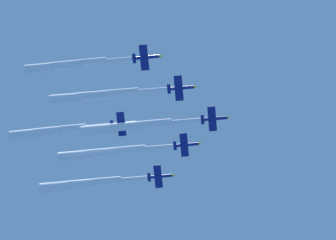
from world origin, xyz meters
TOP-DOWN VIEW (x-y plane):
  - jet_lead at (10.69, -8.80)m, footprint 41.16×34.22m
  - jet_port_inner at (11.63, -24.31)m, footprint 41.11×34.49m
  - jet_starboard_inner at (25.29, -5.59)m, footprint 40.35×33.25m
  - jet_port_mid at (11.59, -38.92)m, footprint 39.59×33.39m
  - jet_starboard_mid at (38.23, -1.63)m, footprint 36.91×31.09m
  - jet_port_outer at (31.61, -25.82)m, footprint 36.17×30.98m

SIDE VIEW (x-z plane):
  - jet_lead at x=10.69m, z-range 136.27..140.68m
  - jet_port_outer at x=31.61m, z-range 137.98..142.38m
  - jet_starboard_inner at x=25.29m, z-range 138.32..142.79m
  - jet_port_mid at x=11.59m, z-range 138.52..142.92m
  - jet_starboard_mid at x=38.23m, z-range 139.73..144.09m
  - jet_port_inner at x=11.63m, z-range 139.85..144.24m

